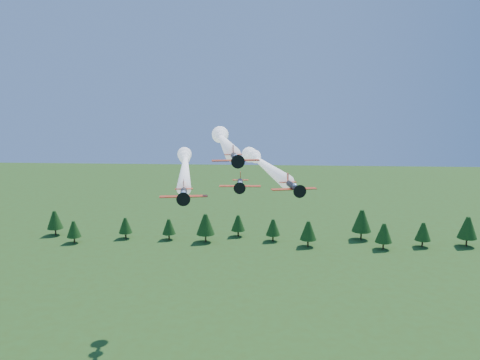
# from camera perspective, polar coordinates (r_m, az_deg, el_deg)

# --- Properties ---
(plane_lead) EXTENTS (11.76, 42.16, 3.70)m
(plane_lead) POSITION_cam_1_polar(r_m,az_deg,el_deg) (105.84, -1.80, 4.22)
(plane_lead) COLOR black
(plane_lead) RESTS_ON ground
(plane_left) EXTENTS (13.51, 55.97, 3.70)m
(plane_left) POSITION_cam_1_polar(r_m,az_deg,el_deg) (120.68, -5.87, 1.61)
(plane_left) COLOR black
(plane_left) RESTS_ON ground
(plane_right) EXTENTS (14.58, 44.56, 3.70)m
(plane_right) POSITION_cam_1_polar(r_m,az_deg,el_deg) (115.12, 2.45, 1.74)
(plane_right) COLOR black
(plane_right) RESTS_ON ground
(plane_slot) EXTENTS (7.65, 8.33, 2.70)m
(plane_slot) POSITION_cam_1_polar(r_m,az_deg,el_deg) (98.15, 0.00, -0.43)
(plane_slot) COLOR black
(plane_slot) RESTS_ON ground
(treeline) EXTENTS (167.80, 19.29, 11.86)m
(treeline) POSITION_cam_1_polar(r_m,az_deg,el_deg) (207.22, 4.13, -4.91)
(treeline) COLOR #382314
(treeline) RESTS_ON ground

